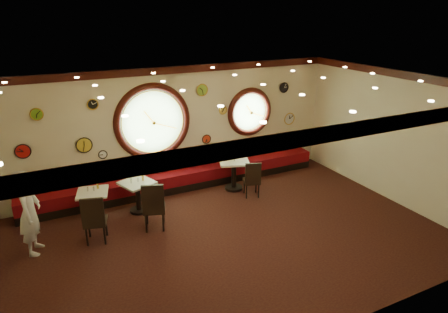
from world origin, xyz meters
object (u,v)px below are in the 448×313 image
Objects in this scene: chair_b at (154,204)px; condiment_a_pepper at (94,189)px; condiment_b_salt at (131,181)px; condiment_c_salt at (229,158)px; condiment_a_bottle at (98,185)px; condiment_c_pepper at (234,159)px; table_a at (94,202)px; condiment_c_bottle at (235,156)px; waiter at (29,212)px; condiment_b_pepper at (138,180)px; chair_c at (252,177)px; chair_a at (94,217)px; table_b at (138,193)px; condiment_a_salt at (88,189)px; table_c at (234,171)px; condiment_b_bottle at (143,177)px.

chair_b is 7.34× the size of condiment_a_pepper.
condiment_c_salt reaches higher than condiment_b_salt.
chair_b is 4.34× the size of condiment_a_bottle.
condiment_c_pepper reaches higher than condiment_c_salt.
condiment_b_salt is at bearing -9.13° from condiment_a_bottle.
chair_b is (1.09, -1.00, 0.18)m from table_a.
condiment_a_bottle is at bearing -178.77° from condiment_c_bottle.
condiment_a_pepper is 0.05× the size of waiter.
condiment_c_salt is 0.93× the size of condiment_c_pepper.
condiment_b_pepper is 0.68× the size of condiment_a_bottle.
condiment_a_bottle is (-0.89, 0.11, -0.01)m from condiment_b_pepper.
condiment_c_pepper is at bearing 0.81° from table_a.
chair_c is 6.43× the size of condiment_c_pepper.
table_a is at bearing 179.33° from condiment_b_salt.
table_a is 8.52× the size of condiment_a_pepper.
condiment_a_pepper is (-3.45, -0.16, -0.09)m from condiment_c_salt.
condiment_a_bottle is at bearing 170.87° from condiment_b_salt.
condiment_b_salt is (1.00, 0.96, 0.21)m from chair_a.
condiment_c_salt is 2.47m from condiment_b_pepper.
table_b is 9.57× the size of condiment_c_pepper.
condiment_b_salt is (0.95, -0.08, 0.04)m from condiment_a_salt.
condiment_c_pepper is 0.58× the size of condiment_a_bottle.
chair_a reaches higher than condiment_a_bottle.
table_b is 2.60m from table_c.
chair_b reaches higher than chair_c.
condiment_c_pepper reaches higher than condiment_b_pepper.
condiment_c_bottle reaches higher than chair_c.
condiment_b_bottle is at bearing 9.80° from table_b.
waiter is at bearing -170.85° from condiment_c_pepper.
condiment_a_bottle is (-3.46, -0.01, 0.29)m from table_c.
condiment_c_pepper is at bearing 0.40° from condiment_a_pepper.
condiment_b_bottle is at bearing 1.06° from table_a.
chair_a reaches higher than condiment_b_salt.
condiment_a_pepper is 0.87× the size of condiment_b_pepper.
chair_a is 0.38× the size of waiter.
table_b is (1.00, -0.00, 0.02)m from table_a.
condiment_c_salt reaches higher than condiment_a_salt.
condiment_a_salt reaches higher than table_a.
waiter is (-4.95, -0.91, -0.04)m from condiment_c_bottle.
condiment_a_bottle is at bearing 37.23° from table_a.
condiment_a_salt is at bearing 176.31° from condiment_b_pepper.
condiment_a_pepper is 0.59× the size of condiment_a_bottle.
waiter is at bearing -149.97° from condiment_a_pepper.
condiment_c_pepper is (3.66, -0.01, 0.10)m from condiment_a_salt.
condiment_b_bottle reaches higher than condiment_c_salt.
condiment_c_pepper is 3.44m from condiment_a_bottle.
condiment_a_pepper is at bearing -17.66° from condiment_a_salt.
waiter is (-1.18, -0.79, 0.09)m from condiment_a_salt.
table_a is 1.21m from condiment_b_bottle.
condiment_a_bottle is (-0.86, 0.11, 0.33)m from table_b.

